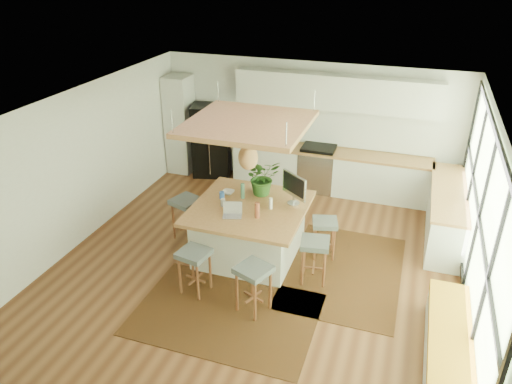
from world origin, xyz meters
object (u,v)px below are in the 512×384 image
(monitor, at_px, (294,190))
(island_plant, at_px, (262,181))
(laptop, at_px, (232,210))
(island, at_px, (250,230))
(stool_left_side, at_px, (188,220))
(stool_right_front, at_px, (314,261))
(stool_near_left, at_px, (195,272))
(stool_right_back, at_px, (324,238))
(microwave, at_px, (249,133))
(stool_near_right, at_px, (254,290))
(fridge, at_px, (211,137))

(monitor, xyz_separation_m, island_plant, (-0.61, 0.18, -0.01))
(laptop, xyz_separation_m, island_plant, (0.20, 0.93, 0.13))
(island, distance_m, stool_left_side, 1.25)
(island, relative_size, stool_right_front, 2.51)
(island, relative_size, stool_near_left, 2.54)
(stool_near_left, bearing_deg, monitor, 54.89)
(stool_right_back, bearing_deg, monitor, -177.32)
(island, height_order, laptop, laptop)
(microwave, bearing_deg, stool_right_back, -29.69)
(island, bearing_deg, monitor, 26.43)
(stool_right_back, distance_m, microwave, 3.44)
(stool_near_left, bearing_deg, stool_near_right, -7.56)
(stool_near_right, relative_size, monitor, 1.28)
(stool_near_right, bearing_deg, stool_right_front, 56.08)
(fridge, bearing_deg, stool_near_right, -74.19)
(fridge, bearing_deg, stool_right_back, -53.23)
(stool_left_side, height_order, microwave, microwave)
(island_plant, bearing_deg, monitor, -16.69)
(stool_near_left, relative_size, stool_right_front, 0.99)
(stool_near_right, relative_size, stool_right_front, 1.02)
(stool_near_right, xyz_separation_m, laptop, (-0.69, 0.96, 0.70))
(fridge, xyz_separation_m, stool_right_back, (3.16, -2.54, -0.57))
(stool_near_right, bearing_deg, laptop, 125.61)
(fridge, bearing_deg, microwave, -16.61)
(stool_near_left, height_order, stool_right_front, stool_right_front)
(stool_left_side, height_order, monitor, monitor)
(stool_right_back, distance_m, laptop, 1.71)
(stool_near_left, height_order, microwave, microwave)
(stool_near_right, relative_size, stool_right_back, 1.10)
(monitor, bearing_deg, island, -116.44)
(stool_near_left, height_order, stool_left_side, stool_left_side)
(microwave, bearing_deg, laptop, -56.47)
(laptop, bearing_deg, monitor, 25.99)
(island, distance_m, stool_near_right, 1.48)
(stool_right_front, height_order, stool_left_side, stool_left_side)
(monitor, bearing_deg, stool_near_right, -56.92)
(microwave, bearing_deg, island_plant, -46.86)
(stool_near_left, xyz_separation_m, stool_near_right, (0.99, -0.13, 0.00))
(fridge, distance_m, stool_right_front, 4.59)
(stool_right_back, height_order, laptop, laptop)
(stool_right_front, distance_m, stool_right_back, 0.74)
(stool_near_left, bearing_deg, microwave, 97.87)
(laptop, distance_m, monitor, 1.11)
(stool_right_front, xyz_separation_m, monitor, (-0.54, 0.72, 0.83))
(fridge, xyz_separation_m, monitor, (2.61, -2.57, 0.26))
(stool_near_left, distance_m, stool_right_back, 2.30)
(monitor, bearing_deg, stool_right_front, -15.80)
(island, xyz_separation_m, stool_right_front, (1.21, -0.39, -0.11))
(stool_near_right, distance_m, island_plant, 2.12)
(stool_near_left, height_order, island_plant, island_plant)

